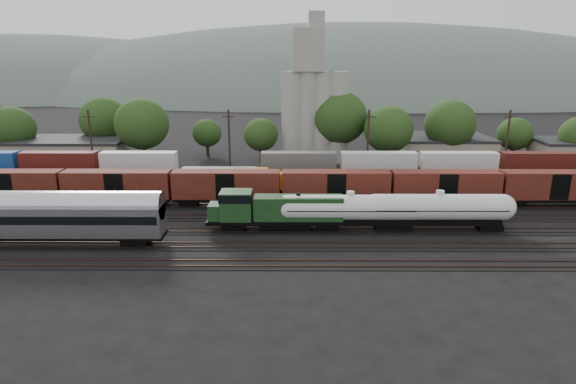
{
  "coord_description": "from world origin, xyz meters",
  "views": [
    {
      "loc": [
        -1.39,
        -60.47,
        20.3
      ],
      "look_at": [
        -1.72,
        2.0,
        3.0
      ],
      "focal_mm": 30.0,
      "sensor_mm": 36.0,
      "label": 1
    }
  ],
  "objects_px": {
    "green_locomotive": "(272,210)",
    "tank_car_a": "(350,209)",
    "passenger_coach": "(42,214)",
    "grain_silo": "(314,106)",
    "orange_locomotive": "(284,182)"
  },
  "relations": [
    {
      "from": "passenger_coach",
      "to": "orange_locomotive",
      "type": "height_order",
      "value": "passenger_coach"
    },
    {
      "from": "passenger_coach",
      "to": "grain_silo",
      "type": "distance_m",
      "value": 56.64
    },
    {
      "from": "orange_locomotive",
      "to": "green_locomotive",
      "type": "bearing_deg",
      "value": -94.6
    },
    {
      "from": "tank_car_a",
      "to": "passenger_coach",
      "type": "height_order",
      "value": "passenger_coach"
    },
    {
      "from": "orange_locomotive",
      "to": "grain_silo",
      "type": "height_order",
      "value": "grain_silo"
    },
    {
      "from": "passenger_coach",
      "to": "grain_silo",
      "type": "relative_size",
      "value": 0.92
    },
    {
      "from": "green_locomotive",
      "to": "orange_locomotive",
      "type": "distance_m",
      "value": 15.05
    },
    {
      "from": "tank_car_a",
      "to": "orange_locomotive",
      "type": "xyz_separation_m",
      "value": [
        -8.18,
        15.0,
        -0.45
      ]
    },
    {
      "from": "tank_car_a",
      "to": "passenger_coach",
      "type": "bearing_deg",
      "value": -171.8
    },
    {
      "from": "passenger_coach",
      "to": "tank_car_a",
      "type": "bearing_deg",
      "value": 8.2
    },
    {
      "from": "green_locomotive",
      "to": "tank_car_a",
      "type": "bearing_deg",
      "value": -0.0
    },
    {
      "from": "orange_locomotive",
      "to": "grain_silo",
      "type": "bearing_deg",
      "value": 77.75
    },
    {
      "from": "grain_silo",
      "to": "passenger_coach",
      "type": "bearing_deg",
      "value": -124.96
    },
    {
      "from": "tank_car_a",
      "to": "orange_locomotive",
      "type": "distance_m",
      "value": 17.09
    },
    {
      "from": "passenger_coach",
      "to": "orange_locomotive",
      "type": "relative_size",
      "value": 1.64
    }
  ]
}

